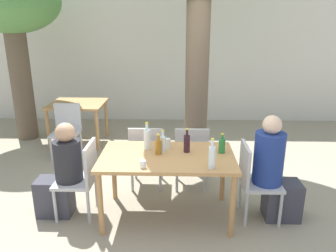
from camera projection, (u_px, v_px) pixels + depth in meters
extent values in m
plane|color=gray|center=(167.00, 215.00, 3.91)|extent=(30.00, 30.00, 0.00)
cube|color=beige|center=(173.00, 59.00, 7.35)|extent=(10.00, 0.08, 2.80)
cylinder|color=brown|center=(197.00, 82.00, 4.87)|extent=(0.35, 0.35, 2.70)
cylinder|color=brown|center=(22.00, 86.00, 6.24)|extent=(0.39, 0.39, 2.08)
ellipsoid|color=#518947|center=(10.00, 1.00, 5.78)|extent=(1.74, 1.74, 1.13)
cube|color=#B27F4C|center=(167.00, 157.00, 3.68)|extent=(1.51, 0.89, 0.04)
cylinder|color=#B27F4C|center=(100.00, 204.00, 3.45)|extent=(0.06, 0.06, 0.73)
cylinder|color=#B27F4C|center=(233.00, 206.00, 3.41)|extent=(0.06, 0.06, 0.73)
cylinder|color=#B27F4C|center=(114.00, 172.00, 4.18)|extent=(0.06, 0.06, 0.73)
cylinder|color=#B27F4C|center=(223.00, 174.00, 4.15)|extent=(0.06, 0.06, 0.73)
cube|color=#B27F4C|center=(77.00, 104.00, 6.07)|extent=(1.00, 0.89, 0.04)
cylinder|color=#B27F4C|center=(48.00, 130.00, 5.83)|extent=(0.06, 0.06, 0.73)
cylinder|color=#B27F4C|center=(97.00, 130.00, 5.80)|extent=(0.06, 0.06, 0.73)
cylinder|color=#B27F4C|center=(63.00, 118.00, 6.56)|extent=(0.06, 0.06, 0.73)
cylinder|color=#B27F4C|center=(106.00, 118.00, 6.54)|extent=(0.06, 0.06, 0.73)
cube|color=#B2B2B7|center=(75.00, 181.00, 3.81)|extent=(0.44, 0.44, 0.04)
cube|color=#B2B2B7|center=(91.00, 162.00, 3.73)|extent=(0.04, 0.44, 0.45)
cylinder|color=#B2B2B7|center=(66.00, 190.00, 4.06)|extent=(0.04, 0.04, 0.42)
cylinder|color=#B2B2B7|center=(55.00, 207.00, 3.70)|extent=(0.04, 0.04, 0.42)
cylinder|color=#B2B2B7|center=(96.00, 191.00, 4.05)|extent=(0.04, 0.04, 0.42)
cylinder|color=#B2B2B7|center=(88.00, 207.00, 3.69)|extent=(0.04, 0.04, 0.42)
cube|color=#B2B2B7|center=(261.00, 184.00, 3.75)|extent=(0.44, 0.44, 0.04)
cube|color=#B2B2B7|center=(245.00, 164.00, 3.68)|extent=(0.04, 0.44, 0.45)
cylinder|color=#B2B2B7|center=(280.00, 210.00, 3.63)|extent=(0.04, 0.04, 0.42)
cylinder|color=#B2B2B7|center=(271.00, 193.00, 3.99)|extent=(0.04, 0.04, 0.42)
cylinder|color=#B2B2B7|center=(246.00, 210.00, 3.64)|extent=(0.04, 0.04, 0.42)
cylinder|color=#B2B2B7|center=(240.00, 193.00, 4.00)|extent=(0.04, 0.04, 0.42)
cube|color=#B2B2B7|center=(147.00, 156.00, 4.51)|extent=(0.44, 0.44, 0.04)
cube|color=#B2B2B7|center=(145.00, 145.00, 4.25)|extent=(0.44, 0.04, 0.45)
cylinder|color=#B2B2B7|center=(162.00, 166.00, 4.76)|extent=(0.04, 0.04, 0.42)
cylinder|color=#B2B2B7|center=(136.00, 165.00, 4.77)|extent=(0.04, 0.04, 0.42)
cylinder|color=#B2B2B7|center=(160.00, 177.00, 4.40)|extent=(0.04, 0.04, 0.42)
cylinder|color=#B2B2B7|center=(132.00, 177.00, 4.41)|extent=(0.04, 0.04, 0.42)
cube|color=#B2B2B7|center=(191.00, 157.00, 4.50)|extent=(0.44, 0.44, 0.04)
cube|color=#B2B2B7|center=(192.00, 145.00, 4.23)|extent=(0.44, 0.04, 0.45)
cylinder|color=#B2B2B7|center=(203.00, 166.00, 4.74)|extent=(0.04, 0.04, 0.42)
cylinder|color=#B2B2B7|center=(177.00, 166.00, 4.75)|extent=(0.04, 0.04, 0.42)
cylinder|color=#B2B2B7|center=(205.00, 178.00, 4.38)|extent=(0.04, 0.04, 0.42)
cylinder|color=#B2B2B7|center=(177.00, 178.00, 4.39)|extent=(0.04, 0.04, 0.42)
cube|color=#B2B2B7|center=(65.00, 134.00, 5.43)|extent=(0.44, 0.44, 0.04)
cube|color=#B2B2B7|center=(68.00, 116.00, 5.55)|extent=(0.44, 0.04, 0.45)
cylinder|color=#B2B2B7|center=(51.00, 150.00, 5.32)|extent=(0.04, 0.04, 0.42)
cylinder|color=#B2B2B7|center=(74.00, 151.00, 5.31)|extent=(0.04, 0.04, 0.42)
cylinder|color=#B2B2B7|center=(59.00, 142.00, 5.69)|extent=(0.04, 0.04, 0.42)
cylinder|color=#B2B2B7|center=(81.00, 142.00, 5.68)|extent=(0.04, 0.04, 0.42)
cube|color=#383842|center=(55.00, 197.00, 3.88)|extent=(0.40, 0.28, 0.45)
cylinder|color=#232328|center=(68.00, 161.00, 3.73)|extent=(0.31, 0.31, 0.48)
sphere|color=tan|center=(65.00, 132.00, 3.63)|extent=(0.22, 0.22, 0.22)
cube|color=#383842|center=(282.00, 200.00, 3.81)|extent=(0.40, 0.30, 0.45)
cylinder|color=navy|center=(269.00, 158.00, 3.65)|extent=(0.33, 0.33, 0.60)
sphere|color=beige|center=(272.00, 125.00, 3.53)|extent=(0.21, 0.21, 0.21)
cylinder|color=#287A38|center=(222.00, 146.00, 3.73)|extent=(0.08, 0.08, 0.16)
cylinder|color=#287A38|center=(222.00, 137.00, 3.69)|extent=(0.03, 0.03, 0.06)
cylinder|color=gold|center=(223.00, 134.00, 3.68)|extent=(0.04, 0.04, 0.01)
cylinder|color=#9E661E|center=(158.00, 147.00, 3.68)|extent=(0.07, 0.07, 0.17)
cylinder|color=#9E661E|center=(158.00, 137.00, 3.64)|extent=(0.03, 0.03, 0.06)
cylinder|color=gold|center=(158.00, 134.00, 3.63)|extent=(0.03, 0.03, 0.01)
cylinder|color=silver|center=(147.00, 139.00, 3.83)|extent=(0.08, 0.08, 0.23)
cylinder|color=silver|center=(147.00, 127.00, 3.78)|extent=(0.03, 0.03, 0.08)
cylinder|color=gold|center=(147.00, 123.00, 3.77)|extent=(0.04, 0.04, 0.01)
cylinder|color=silver|center=(212.00, 158.00, 3.32)|extent=(0.07, 0.07, 0.23)
cylinder|color=silver|center=(212.00, 143.00, 3.27)|extent=(0.03, 0.03, 0.08)
cylinder|color=gold|center=(213.00, 139.00, 3.25)|extent=(0.03, 0.03, 0.01)
cylinder|color=silver|center=(163.00, 144.00, 3.73)|extent=(0.06, 0.06, 0.19)
cylinder|color=silver|center=(163.00, 134.00, 3.69)|extent=(0.02, 0.02, 0.07)
cylinder|color=gold|center=(163.00, 130.00, 3.68)|extent=(0.03, 0.03, 0.01)
cylinder|color=#331923|center=(187.00, 144.00, 3.74)|extent=(0.07, 0.07, 0.20)
cylinder|color=#331923|center=(187.00, 132.00, 3.70)|extent=(0.03, 0.03, 0.07)
cylinder|color=gold|center=(187.00, 129.00, 3.69)|extent=(0.03, 0.03, 0.01)
cylinder|color=silver|center=(168.00, 143.00, 3.86)|extent=(0.07, 0.07, 0.12)
cylinder|color=white|center=(143.00, 164.00, 3.35)|extent=(0.07, 0.07, 0.08)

